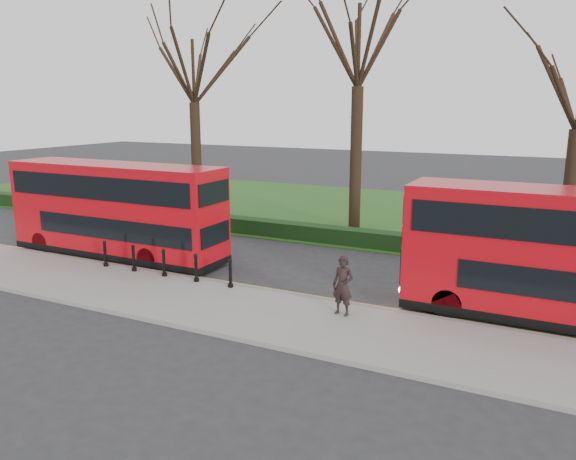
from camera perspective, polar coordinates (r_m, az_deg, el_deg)
The scene contains 12 objects.
ground at distance 22.08m, azimuth -7.21°, elevation -4.60°, with size 120.00×120.00×0.00m, color #28282B.
pavement at distance 19.77m, azimuth -12.06°, elevation -6.64°, with size 60.00×4.00×0.15m, color gray.
kerb at distance 21.28m, azimuth -8.71°, elevation -5.11°, with size 60.00×0.25×0.16m, color slate.
grass_verge at distance 35.17m, azimuth 6.44°, elevation 1.96°, with size 60.00×18.00×0.06m, color #24511B.
hedge at distance 27.69m, azimuth 0.57°, elevation -0.09°, with size 60.00×0.90×0.80m, color black.
yellow_line_outer at distance 21.53m, azimuth -8.25°, elevation -5.07°, with size 60.00×0.10×0.01m, color yellow.
yellow_line_inner at distance 21.69m, azimuth -7.95°, elevation -4.93°, with size 60.00×0.10×0.01m, color yellow.
tree_left at distance 33.95m, azimuth -9.63°, elevation 16.28°, with size 7.70×7.70×12.04m.
tree_mid at distance 29.36m, azimuth 7.23°, elevation 18.96°, with size 8.60×8.60×13.44m.
bollard_row at distance 21.71m, azimuth -12.50°, elevation -3.32°, with size 6.06×0.15×1.00m.
bus_lead at distance 25.24m, azimuth -17.09°, elevation 1.89°, with size 10.18×2.34×4.05m.
pedestrian at distance 17.35m, azimuth 5.59°, elevation -5.64°, with size 0.68×0.45×1.87m, color black.
Camera 1 is at (11.82, -17.48, 6.52)m, focal length 35.00 mm.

